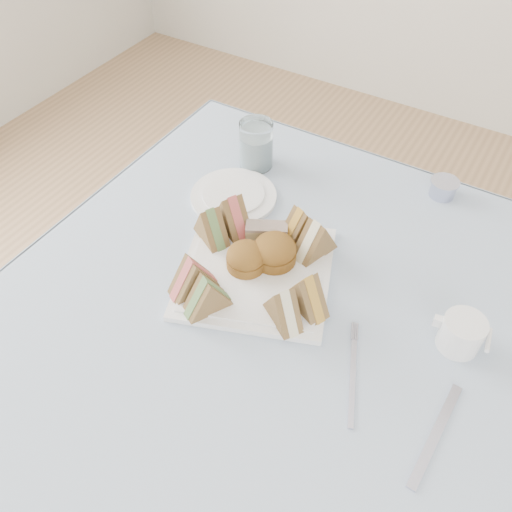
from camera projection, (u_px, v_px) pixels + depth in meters
The scene contains 21 objects.
floor at pixel (276, 476), 1.49m from camera, with size 4.00×4.00×0.00m, color #9E7751.
table at pixel (280, 413), 1.22m from camera, with size 0.90×0.90×0.74m, color brown.
tablecloth at pixel (287, 314), 0.95m from camera, with size 1.02×1.02×0.01m, color #AFC5E7.
serving_plate at pixel (256, 272), 1.00m from camera, with size 0.27×0.27×0.01m, color white.
sandwich_fl_a at pixel (193, 275), 0.94m from camera, with size 0.09×0.04×0.08m, color brown, non-canonical shape.
sandwich_fl_b at pixel (207, 293), 0.91m from camera, with size 0.08×0.04×0.07m, color brown, non-canonical shape.
sandwich_fr_a at pixel (307, 292), 0.92m from camera, with size 0.09×0.04×0.08m, color brown, non-canonical shape.
sandwich_fr_b at pixel (283, 305), 0.90m from camera, with size 0.08×0.04×0.07m, color brown, non-canonical shape.
sandwich_bl_a at pixel (211, 224), 1.03m from camera, with size 0.09×0.04×0.08m, color brown, non-canonical shape.
sandwich_bl_b at pixel (232, 213), 1.05m from camera, with size 0.09×0.04×0.08m, color brown, non-canonical shape.
sandwich_br_a at pixel (316, 237), 1.00m from camera, with size 0.09×0.04×0.08m, color brown, non-canonical shape.
sandwich_br_b at pixel (300, 224), 1.03m from camera, with size 0.08×0.04×0.07m, color brown, non-canonical shape.
scone_left at pixel (246, 258), 0.99m from camera, with size 0.07×0.07×0.05m, color brown.
scone_right at pixel (275, 251), 1.00m from camera, with size 0.08×0.08×0.05m, color brown.
pastry_slice at pixel (267, 232), 1.04m from camera, with size 0.08×0.03×0.04m, color #CBBA8B.
side_plate at pixel (234, 196), 1.15m from camera, with size 0.18×0.18×0.01m, color white.
water_glass at pixel (256, 145), 1.20m from camera, with size 0.07×0.07×0.11m, color white.
tea_strainer at pixel (443, 189), 1.15m from camera, with size 0.06×0.06×0.03m, color #B2B3CF.
knife at pixel (436, 435), 0.79m from camera, with size 0.01×0.19×0.00m, color #B2B3CF.
fork at pixel (352, 382), 0.85m from camera, with size 0.01×0.16×0.00m, color #B2B3CF.
creamer_jug at pixel (461, 334), 0.88m from camera, with size 0.07×0.07×0.06m, color white.
Camera 1 is at (0.25, -0.52, 1.51)m, focal length 38.00 mm.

